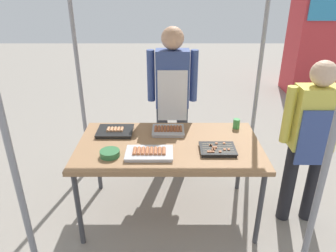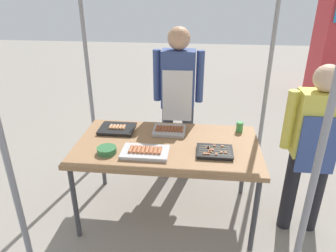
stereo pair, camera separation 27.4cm
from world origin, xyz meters
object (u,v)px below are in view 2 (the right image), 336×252
(tray_meat_skewers, at_px, (215,152))
(tray_pork_links, at_px, (145,152))
(stall_table, at_px, (167,149))
(drink_cup_near_edge, at_px, (240,127))
(tray_spring_rolls, at_px, (117,129))
(condiment_bowl, at_px, (107,150))
(customer_nearby, at_px, (314,141))
(tray_grilled_sausages, at_px, (169,130))
(vendor_woman, at_px, (178,93))

(tray_meat_skewers, bearing_deg, tray_pork_links, -173.25)
(stall_table, xyz_separation_m, tray_pork_links, (-0.16, -0.20, 0.07))
(drink_cup_near_edge, bearing_deg, tray_spring_rolls, -174.78)
(stall_table, height_order, condiment_bowl, condiment_bowl)
(stall_table, bearing_deg, customer_nearby, -3.53)
(drink_cup_near_edge, relative_size, customer_nearby, 0.06)
(stall_table, bearing_deg, condiment_bowl, -156.58)
(tray_spring_rolls, distance_m, condiment_bowl, 0.43)
(stall_table, relative_size, tray_spring_rolls, 4.83)
(tray_spring_rolls, height_order, customer_nearby, customer_nearby)
(tray_spring_rolls, xyz_separation_m, drink_cup_near_edge, (1.15, 0.11, 0.03))
(tray_grilled_sausages, distance_m, drink_cup_near_edge, 0.66)
(tray_meat_skewers, bearing_deg, condiment_bowl, -174.79)
(tray_grilled_sausages, distance_m, tray_spring_rolls, 0.50)
(tray_spring_rolls, height_order, drink_cup_near_edge, drink_cup_near_edge)
(tray_spring_rolls, bearing_deg, tray_pork_links, -50.45)
(drink_cup_near_edge, height_order, customer_nearby, customer_nearby)
(stall_table, height_order, drink_cup_near_edge, drink_cup_near_edge)
(tray_grilled_sausages, height_order, tray_meat_skewers, tray_grilled_sausages)
(condiment_bowl, relative_size, vendor_woman, 0.10)
(tray_pork_links, relative_size, condiment_bowl, 2.40)
(tray_meat_skewers, distance_m, drink_cup_near_edge, 0.52)
(tray_meat_skewers, distance_m, tray_pork_links, 0.57)
(tray_spring_rolls, distance_m, drink_cup_near_edge, 1.16)
(customer_nearby, bearing_deg, vendor_woman, 146.08)
(tray_meat_skewers, height_order, tray_spring_rolls, tray_spring_rolls)
(vendor_woman, bearing_deg, tray_pork_links, 77.56)
(tray_pork_links, bearing_deg, vendor_woman, 77.56)
(condiment_bowl, bearing_deg, tray_meat_skewers, 5.21)
(tray_pork_links, distance_m, drink_cup_near_edge, 0.96)
(tray_grilled_sausages, distance_m, tray_meat_skewers, 0.55)
(condiment_bowl, relative_size, customer_nearby, 0.11)
(tray_meat_skewers, relative_size, drink_cup_near_edge, 3.17)
(tray_grilled_sausages, bearing_deg, stall_table, -88.12)
(tray_grilled_sausages, height_order, tray_spring_rolls, tray_spring_rolls)
(stall_table, distance_m, customer_nearby, 1.21)
(stall_table, xyz_separation_m, tray_spring_rolls, (-0.50, 0.22, 0.07))
(tray_grilled_sausages, distance_m, customer_nearby, 1.24)
(condiment_bowl, distance_m, customer_nearby, 1.68)
(tray_grilled_sausages, relative_size, tray_meat_skewers, 1.01)
(tray_grilled_sausages, height_order, vendor_woman, vendor_woman)
(stall_table, relative_size, tray_pork_links, 4.13)
(tray_grilled_sausages, relative_size, vendor_woman, 0.18)
(tray_pork_links, relative_size, tray_spring_rolls, 1.17)
(stall_table, distance_m, condiment_bowl, 0.53)
(customer_nearby, bearing_deg, tray_meat_skewers, -176.03)
(tray_pork_links, height_order, customer_nearby, customer_nearby)
(tray_pork_links, bearing_deg, tray_meat_skewers, 6.75)
(tray_pork_links, xyz_separation_m, customer_nearby, (1.35, 0.12, 0.11))
(drink_cup_near_edge, bearing_deg, tray_pork_links, -147.39)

